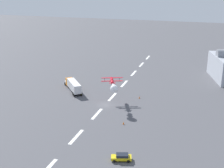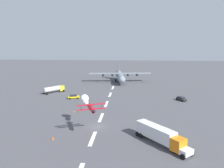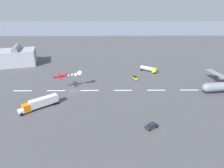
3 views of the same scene
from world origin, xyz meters
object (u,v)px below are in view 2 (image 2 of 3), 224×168
fuel_tanker_truck (54,89)px  traffic_cone_far (74,111)px  stunt_biplane_red (87,102)px  followme_car_yellow (181,99)px  cargo_transport_plane (120,76)px  semi_truck_orange (160,135)px  airport_staff_sedan (74,97)px  traffic_cone_near (53,138)px

fuel_tanker_truck → traffic_cone_far: 30.82m
stunt_biplane_red → followme_car_yellow: size_ratio=2.79×
followme_car_yellow → traffic_cone_far: size_ratio=5.88×
cargo_transport_plane → semi_truck_orange: 77.41m
cargo_transport_plane → fuel_tanker_truck: (-29.20, 27.57, -1.54)m
semi_truck_orange → airport_staff_sedan: size_ratio=2.71×
semi_truck_orange → followme_car_yellow: size_ratio=2.90×
stunt_biplane_red → semi_truck_orange: stunt_biplane_red is taller
airport_staff_sedan → semi_truck_orange: bearing=-142.8°
stunt_biplane_red → fuel_tanker_truck: bearing=30.1°
traffic_cone_far → cargo_transport_plane: bearing=-12.2°
semi_truck_orange → fuel_tanker_truck: (47.22, 39.84, -0.37)m
stunt_biplane_red → followme_car_yellow: bearing=-46.6°
stunt_biplane_red → semi_truck_orange: size_ratio=0.96×
fuel_tanker_truck → traffic_cone_far: (-26.58, -15.54, -1.37)m
cargo_transport_plane → fuel_tanker_truck: 40.19m
stunt_biplane_red → followme_car_yellow: 42.50m
semi_truck_orange → traffic_cone_far: semi_truck_orange is taller
stunt_biplane_red → semi_truck_orange: 20.57m
cargo_transport_plane → traffic_cone_far: size_ratio=46.17×
semi_truck_orange → stunt_biplane_red: bearing=62.6°
followme_car_yellow → cargo_transport_plane: bearing=33.2°
traffic_cone_near → cargo_transport_plane: bearing=-8.8°
fuel_tanker_truck → followme_car_yellow: fuel_tanker_truck is taller
stunt_biplane_red → followme_car_yellow: (28.93, -30.58, -5.80)m
cargo_transport_plane → stunt_biplane_red: 67.51m
cargo_transport_plane → traffic_cone_near: size_ratio=46.17×
fuel_tanker_truck → traffic_cone_near: fuel_tanker_truck is taller
fuel_tanker_truck → followme_car_yellow: 53.38m
semi_truck_orange → traffic_cone_far: size_ratio=17.06×
stunt_biplane_red → traffic_cone_far: bearing=29.5°
fuel_tanker_truck → traffic_cone_far: fuel_tanker_truck is taller
followme_car_yellow → traffic_cone_near: 52.82m
fuel_tanker_truck → followme_car_yellow: (-9.07, -52.59, -0.94)m
stunt_biplane_red → airport_staff_sedan: size_ratio=2.61×
semi_truck_orange → followme_car_yellow: (38.15, -12.75, -1.31)m
airport_staff_sedan → traffic_cone_near: (-37.70, -4.76, -0.44)m
traffic_cone_near → traffic_cone_far: (20.40, 0.28, 0.00)m
fuel_tanker_truck → cargo_transport_plane: bearing=-43.4°
semi_truck_orange → fuel_tanker_truck: 61.78m
cargo_transport_plane → traffic_cone_far: cargo_transport_plane is taller
cargo_transport_plane → traffic_cone_far: (-55.79, 12.04, -2.91)m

